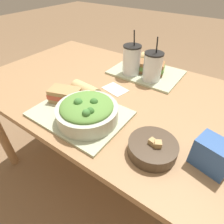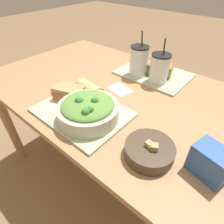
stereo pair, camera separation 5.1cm
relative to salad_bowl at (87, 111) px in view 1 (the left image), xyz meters
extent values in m
plane|color=#846647|center=(-0.11, 0.27, -0.80)|extent=(12.00, 12.00, 0.00)
cube|color=#A37A51|center=(-0.11, 0.27, -0.07)|extent=(1.42, 0.90, 0.03)
cylinder|color=#A37A51|center=(-0.76, 0.66, -0.45)|extent=(0.06, 0.06, 0.71)
cylinder|color=#A37A51|center=(0.54, 0.66, -0.45)|extent=(0.06, 0.06, 0.71)
cube|color=#B2BC99|center=(-0.06, 0.01, -0.05)|extent=(0.40, 0.30, 0.01)
cube|color=#B2BC99|center=(-0.01, 0.54, -0.05)|extent=(0.40, 0.30, 0.01)
cylinder|color=beige|center=(0.00, 0.00, -0.01)|extent=(0.25, 0.25, 0.07)
ellipsoid|color=#5B8E3D|center=(0.00, 0.00, 0.02)|extent=(0.22, 0.22, 0.05)
sphere|color=#427F38|center=(0.05, -0.05, 0.04)|extent=(0.03, 0.03, 0.03)
sphere|color=#427F38|center=(-0.02, -0.02, 0.04)|extent=(0.04, 0.04, 0.04)
sphere|color=#38702D|center=(0.02, 0.02, 0.04)|extent=(0.03, 0.03, 0.03)
sphere|color=#38702D|center=(0.05, -0.03, 0.04)|extent=(0.03, 0.03, 0.03)
cube|color=beige|center=(0.04, -0.02, 0.03)|extent=(0.05, 0.05, 0.01)
cube|color=beige|center=(0.02, 0.01, 0.03)|extent=(0.06, 0.06, 0.01)
cylinder|color=#473828|center=(0.29, 0.00, -0.03)|extent=(0.17, 0.17, 0.05)
cylinder|color=#4C2814|center=(0.29, 0.00, -0.02)|extent=(0.15, 0.15, 0.01)
cube|color=tan|center=(0.30, 0.00, 0.00)|extent=(0.02, 0.02, 0.02)
cube|color=tan|center=(0.31, 0.00, 0.00)|extent=(0.03, 0.03, 0.02)
cube|color=tan|center=(0.29, 0.00, 0.00)|extent=(0.03, 0.03, 0.02)
cube|color=tan|center=(-0.18, 0.04, -0.04)|extent=(0.16, 0.12, 0.02)
cube|color=#C64C38|center=(-0.18, 0.04, -0.01)|extent=(0.16, 0.13, 0.02)
cube|color=tan|center=(-0.18, 0.04, 0.01)|extent=(0.16, 0.12, 0.02)
cylinder|color=tan|center=(-0.12, 0.12, -0.01)|extent=(0.15, 0.08, 0.07)
cylinder|color=beige|center=(-0.05, 0.12, -0.01)|extent=(0.01, 0.06, 0.06)
cube|color=olive|center=(0.02, 0.54, -0.04)|extent=(0.17, 0.13, 0.02)
cube|color=#6B9E47|center=(0.02, 0.54, -0.01)|extent=(0.18, 0.13, 0.02)
cube|color=olive|center=(0.02, 0.54, 0.01)|extent=(0.17, 0.13, 0.02)
cylinder|color=tan|center=(-0.04, 0.65, -0.01)|extent=(0.11, 0.09, 0.07)
cylinder|color=beige|center=(0.00, 0.66, -0.01)|extent=(0.02, 0.06, 0.06)
cylinder|color=silver|center=(-0.07, 0.47, 0.03)|extent=(0.10, 0.10, 0.16)
cylinder|color=black|center=(-0.07, 0.47, 0.02)|extent=(0.09, 0.09, 0.13)
cylinder|color=black|center=(-0.07, 0.47, 0.11)|extent=(0.10, 0.10, 0.01)
cylinder|color=black|center=(-0.06, 0.47, 0.16)|extent=(0.01, 0.02, 0.09)
cylinder|color=silver|center=(0.06, 0.47, 0.03)|extent=(0.10, 0.10, 0.15)
cylinder|color=#701E47|center=(0.06, 0.47, 0.02)|extent=(0.09, 0.09, 0.12)
cylinder|color=black|center=(0.06, 0.47, 0.10)|extent=(0.10, 0.10, 0.01)
cylinder|color=black|center=(0.07, 0.47, 0.14)|extent=(0.01, 0.02, 0.09)
cube|color=#335BA3|center=(0.47, 0.06, -0.01)|extent=(0.13, 0.10, 0.10)
cube|color=silver|center=(-0.05, 0.28, -0.06)|extent=(0.14, 0.11, 0.00)
camera|label=1|loc=(0.43, -0.43, 0.47)|focal=30.00mm
camera|label=2|loc=(0.47, -0.40, 0.47)|focal=30.00mm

